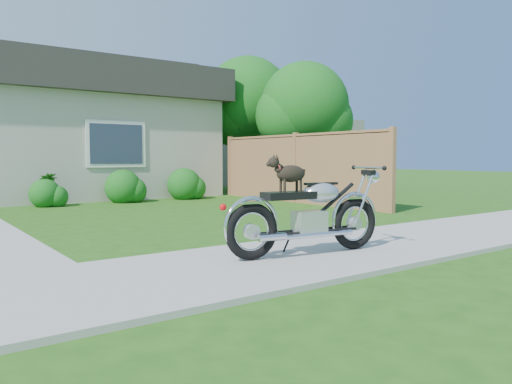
{
  "coord_description": "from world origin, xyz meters",
  "views": [
    {
      "loc": [
        -2.55,
        -4.58,
        1.23
      ],
      "look_at": [
        1.51,
        1.0,
        0.75
      ],
      "focal_mm": 35.0,
      "sensor_mm": 36.0,
      "label": 1
    }
  ],
  "objects_px": {
    "fence": "(296,168)",
    "motorcycle_with_dog": "(309,212)",
    "tree_far": "(252,105)",
    "tree_near": "(309,110)",
    "potted_plant_right": "(49,190)"
  },
  "relations": [
    {
      "from": "fence",
      "to": "motorcycle_with_dog",
      "type": "relative_size",
      "value": 2.99
    },
    {
      "from": "tree_far",
      "to": "motorcycle_with_dog",
      "type": "xyz_separation_m",
      "value": [
        -6.26,
        -9.97,
        -2.51
      ]
    },
    {
      "from": "tree_far",
      "to": "motorcycle_with_dog",
      "type": "relative_size",
      "value": 2.16
    },
    {
      "from": "tree_near",
      "to": "potted_plant_right",
      "type": "bearing_deg",
      "value": 168.57
    },
    {
      "from": "tree_near",
      "to": "motorcycle_with_dog",
      "type": "relative_size",
      "value": 1.89
    },
    {
      "from": "fence",
      "to": "potted_plant_right",
      "type": "height_order",
      "value": "fence"
    },
    {
      "from": "potted_plant_right",
      "to": "motorcycle_with_dog",
      "type": "bearing_deg",
      "value": -83.53
    },
    {
      "from": "tree_near",
      "to": "fence",
      "type": "bearing_deg",
      "value": -141.77
    },
    {
      "from": "fence",
      "to": "motorcycle_with_dog",
      "type": "bearing_deg",
      "value": -129.34
    },
    {
      "from": "tree_near",
      "to": "potted_plant_right",
      "type": "xyz_separation_m",
      "value": [
        -7.39,
        1.49,
        -2.26
      ]
    },
    {
      "from": "fence",
      "to": "tree_near",
      "type": "xyz_separation_m",
      "value": [
        1.66,
        1.31,
        1.74
      ]
    },
    {
      "from": "fence",
      "to": "motorcycle_with_dog",
      "type": "height_order",
      "value": "fence"
    },
    {
      "from": "tree_near",
      "to": "tree_far",
      "type": "xyz_separation_m",
      "value": [
        -0.15,
        2.86,
        0.39
      ]
    },
    {
      "from": "tree_near",
      "to": "motorcycle_with_dog",
      "type": "height_order",
      "value": "tree_near"
    },
    {
      "from": "tree_near",
      "to": "motorcycle_with_dog",
      "type": "xyz_separation_m",
      "value": [
        -6.41,
        -7.11,
        -2.12
      ]
    }
  ]
}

